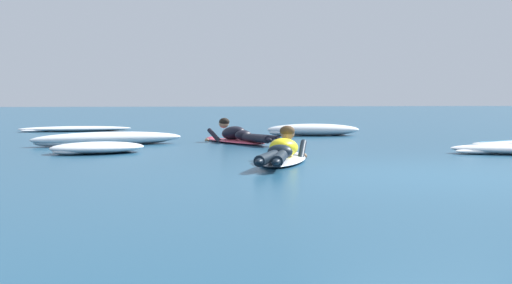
{
  "coord_description": "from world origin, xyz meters",
  "views": [
    {
      "loc": [
        -3.49,
        -7.28,
        0.88
      ],
      "look_at": [
        -1.43,
        3.88,
        0.16
      ],
      "focal_mm": 47.82,
      "sensor_mm": 36.0,
      "label": 1
    }
  ],
  "objects": [
    {
      "name": "whitewater_mid_left",
      "position": [
        -3.9,
        6.0,
        0.12
      ],
      "size": [
        2.98,
        1.41,
        0.25
      ],
      "color": "white",
      "rests_on": "ground"
    },
    {
      "name": "whitewater_front",
      "position": [
        -4.02,
        4.07,
        0.09
      ],
      "size": [
        1.76,
        1.39,
        0.18
      ],
      "color": "white",
      "rests_on": "ground"
    },
    {
      "name": "ground_plane",
      "position": [
        0.0,
        10.0,
        0.0
      ],
      "size": [
        120.0,
        120.0,
        0.0
      ],
      "primitive_type": "plane",
      "color": "navy"
    },
    {
      "name": "whitewater_mid_right",
      "position": [
        -4.96,
        11.77,
        0.07
      ],
      "size": [
        3.04,
        0.99,
        0.14
      ],
      "color": "white",
      "rests_on": "ground"
    },
    {
      "name": "surfer_near",
      "position": [
        -1.43,
        1.87,
        0.14
      ],
      "size": [
        1.32,
        2.63,
        0.53
      ],
      "color": "silver",
      "rests_on": "ground"
    },
    {
      "name": "whitewater_back",
      "position": [
        0.83,
        8.54,
        0.13
      ],
      "size": [
        2.31,
        1.15,
        0.28
      ],
      "color": "white",
      "rests_on": "ground"
    },
    {
      "name": "surfer_far",
      "position": [
        -1.39,
        6.09,
        0.14
      ],
      "size": [
        1.3,
        2.58,
        0.53
      ],
      "color": "#E54C66",
      "rests_on": "ground"
    }
  ]
}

